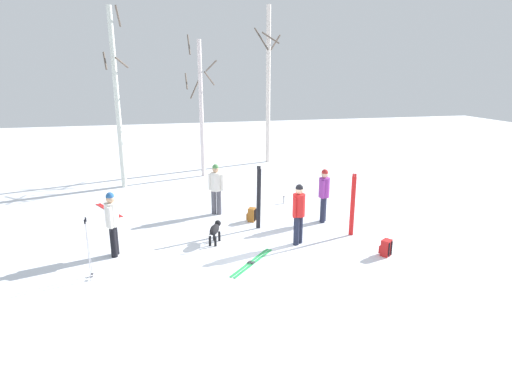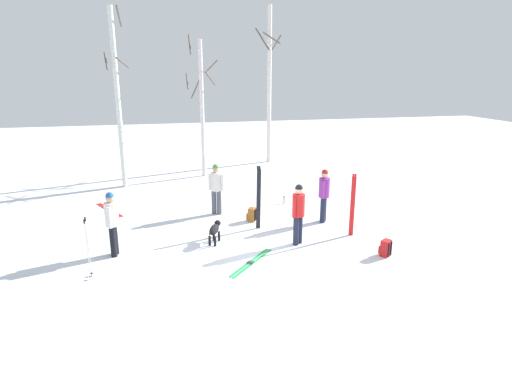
# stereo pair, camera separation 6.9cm
# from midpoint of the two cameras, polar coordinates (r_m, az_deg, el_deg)

# --- Properties ---
(ground_plane) EXTENTS (60.00, 60.00, 0.00)m
(ground_plane) POSITION_cam_midpoint_polar(r_m,az_deg,el_deg) (11.08, 0.56, -9.01)
(ground_plane) COLOR white
(person_0) EXTENTS (0.34, 0.45, 1.72)m
(person_0) POSITION_cam_midpoint_polar(r_m,az_deg,el_deg) (13.61, 9.19, -0.02)
(person_0) COLOR #1E2338
(person_0) RESTS_ON ground_plane
(person_1) EXTENTS (0.34, 0.51, 1.72)m
(person_1) POSITION_cam_midpoint_polar(r_m,az_deg,el_deg) (11.57, -18.46, -3.52)
(person_1) COLOR black
(person_1) RESTS_ON ground_plane
(person_2) EXTENTS (0.48, 0.34, 1.72)m
(person_2) POSITION_cam_midpoint_polar(r_m,az_deg,el_deg) (14.23, -5.19, 0.83)
(person_2) COLOR #4C4C56
(person_2) RESTS_ON ground_plane
(person_3) EXTENTS (0.43, 0.36, 1.72)m
(person_3) POSITION_cam_midpoint_polar(r_m,az_deg,el_deg) (11.76, 5.83, -2.45)
(person_3) COLOR #1E2338
(person_3) RESTS_ON ground_plane
(dog) EXTENTS (0.46, 0.83, 0.57)m
(dog) POSITION_cam_midpoint_polar(r_m,az_deg,el_deg) (12.02, -5.36, -5.02)
(dog) COLOR black
(dog) RESTS_ON ground_plane
(ski_pair_planted_0) EXTENTS (0.12, 0.08, 1.86)m
(ski_pair_planted_0) POSITION_cam_midpoint_polar(r_m,az_deg,el_deg) (12.65, 12.87, -1.73)
(ski_pair_planted_0) COLOR red
(ski_pair_planted_0) RESTS_ON ground_plane
(ski_pair_planted_1) EXTENTS (0.15, 0.09, 1.96)m
(ski_pair_planted_1) POSITION_cam_midpoint_polar(r_m,az_deg,el_deg) (12.86, 0.50, -0.78)
(ski_pair_planted_1) COLOR black
(ski_pair_planted_1) RESTS_ON ground_plane
(ski_pair_lying_0) EXTENTS (1.40, 1.50, 0.05)m
(ski_pair_lying_0) POSITION_cam_midpoint_polar(r_m,az_deg,el_deg) (10.91, -0.42, -9.35)
(ski_pair_lying_0) COLOR green
(ski_pair_lying_0) RESTS_ON ground_plane
(ski_pair_lying_1) EXTENTS (1.05, 1.79, 0.05)m
(ski_pair_lying_1) POSITION_cam_midpoint_polar(r_m,az_deg,el_deg) (15.66, -18.82, -2.27)
(ski_pair_lying_1) COLOR red
(ski_pair_lying_1) RESTS_ON ground_plane
(ski_poles_0) EXTENTS (0.07, 0.26, 1.47)m
(ski_poles_0) POSITION_cam_midpoint_polar(r_m,az_deg,el_deg) (10.57, -21.32, -6.78)
(ski_poles_0) COLOR #B2B2BC
(ski_poles_0) RESTS_ON ground_plane
(backpack_0) EXTENTS (0.34, 0.33, 0.44)m
(backpack_0) POSITION_cam_midpoint_polar(r_m,az_deg,el_deg) (13.70, -0.45, -3.05)
(backpack_0) COLOR #99591E
(backpack_0) RESTS_ON ground_plane
(backpack_1) EXTENTS (0.33, 0.34, 0.44)m
(backpack_1) POSITION_cam_midpoint_polar(r_m,az_deg,el_deg) (11.72, 17.02, -7.17)
(backpack_1) COLOR red
(backpack_1) RESTS_ON ground_plane
(water_bottle_0) EXTENTS (0.07, 0.07, 0.27)m
(water_bottle_0) POSITION_cam_midpoint_polar(r_m,az_deg,el_deg) (15.57, 3.88, -1.07)
(water_bottle_0) COLOR silver
(water_bottle_0) RESTS_ON ground_plane
(birch_tree_1) EXTENTS (0.94, 0.83, 7.00)m
(birch_tree_1) POSITION_cam_midpoint_polar(r_m,az_deg,el_deg) (18.04, -17.81, 11.75)
(birch_tree_1) COLOR silver
(birch_tree_1) RESTS_ON ground_plane
(birch_tree_2) EXTENTS (1.35, 1.33, 6.14)m
(birch_tree_2) POSITION_cam_midpoint_polar(r_m,az_deg,el_deg) (19.33, -7.14, 11.26)
(birch_tree_2) COLOR silver
(birch_tree_2) RESTS_ON ground_plane
(birch_tree_3) EXTENTS (1.25, 1.24, 7.72)m
(birch_tree_3) POSITION_cam_midpoint_polar(r_m,az_deg,el_deg) (22.29, 1.86, 14.12)
(birch_tree_3) COLOR silver
(birch_tree_3) RESTS_ON ground_plane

